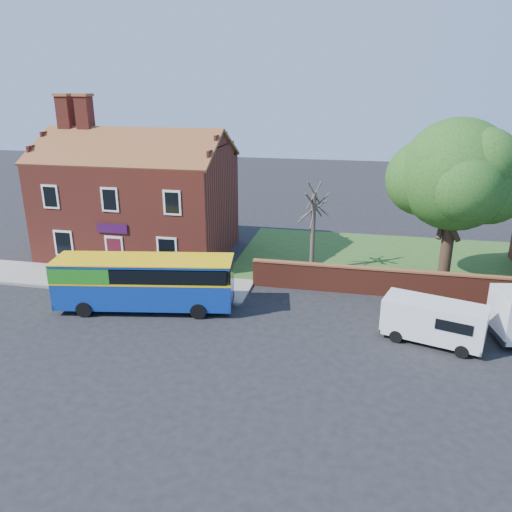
# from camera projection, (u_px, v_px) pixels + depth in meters

# --- Properties ---
(ground) EXTENTS (120.00, 120.00, 0.00)m
(ground) POSITION_uv_depth(u_px,v_px,m) (180.00, 337.00, 23.35)
(ground) COLOR black
(ground) RESTS_ON ground
(pavement) EXTENTS (18.00, 3.50, 0.12)m
(pavement) POSITION_uv_depth(u_px,v_px,m) (103.00, 280.00, 30.02)
(pavement) COLOR gray
(pavement) RESTS_ON ground
(kerb) EXTENTS (18.00, 0.15, 0.14)m
(kerb) POSITION_uv_depth(u_px,v_px,m) (88.00, 291.00, 28.40)
(kerb) COLOR slate
(kerb) RESTS_ON ground
(grass_strip) EXTENTS (26.00, 12.00, 0.04)m
(grass_strip) POSITION_uv_depth(u_px,v_px,m) (436.00, 264.00, 32.81)
(grass_strip) COLOR #426B28
(grass_strip) RESTS_ON ground
(shop_building) EXTENTS (12.30, 8.13, 10.50)m
(shop_building) POSITION_uv_depth(u_px,v_px,m) (139.00, 204.00, 34.25)
(shop_building) COLOR maroon
(shop_building) RESTS_ON ground
(boundary_wall) EXTENTS (22.00, 0.38, 1.60)m
(boundary_wall) POSITION_uv_depth(u_px,v_px,m) (451.00, 287.00, 27.01)
(boundary_wall) COLOR maroon
(boundary_wall) RESTS_ON ground
(bus) EXTENTS (9.39, 3.85, 2.79)m
(bus) POSITION_uv_depth(u_px,v_px,m) (139.00, 281.00, 25.80)
(bus) COLOR #0D3499
(bus) RESTS_ON ground
(van_near) EXTENTS (4.75, 2.98, 1.94)m
(van_near) POSITION_uv_depth(u_px,v_px,m) (434.00, 320.00, 22.57)
(van_near) COLOR silver
(van_near) RESTS_ON ground
(large_tree) EXTENTS (7.85, 6.21, 9.58)m
(large_tree) POSITION_uv_depth(u_px,v_px,m) (457.00, 178.00, 27.76)
(large_tree) COLOR black
(large_tree) RESTS_ON ground
(bare_tree) EXTENTS (2.03, 2.42, 5.41)m
(bare_tree) POSITION_uv_depth(u_px,v_px,m) (313.00, 228.00, 30.80)
(bare_tree) COLOR #4C4238
(bare_tree) RESTS_ON ground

